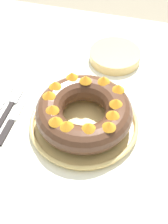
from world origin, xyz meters
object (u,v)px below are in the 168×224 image
object	(u,v)px
serving_dish	(84,123)
cake_knife	(11,122)
bundt_cake	(84,111)
fork	(8,110)
side_bowl	(115,56)

from	to	relation	value
serving_dish	cake_knife	bearing A→B (deg)	-167.88
bundt_cake	cake_knife	world-z (taller)	bundt_cake
fork	bundt_cake	bearing A→B (deg)	-5.01
side_bowl	cake_knife	bearing A→B (deg)	-122.55
serving_dish	bundt_cake	size ratio (longest dim) A/B	1.16
fork	side_bowl	xyz separation A→B (m)	(0.23, 0.29, 0.01)
bundt_cake	cake_knife	size ratio (longest dim) A/B	1.37
serving_dish	fork	bearing A→B (deg)	-179.43
serving_dish	cake_knife	distance (m)	0.19
cake_knife	side_bowl	distance (m)	0.39
serving_dish	side_bowl	world-z (taller)	side_bowl
serving_dish	bundt_cake	distance (m)	0.05
serving_dish	fork	xyz separation A→B (m)	(-0.21, -0.00, -0.01)
fork	side_bowl	size ratio (longest dim) A/B	1.21
side_bowl	bundt_cake	bearing A→B (deg)	-94.43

